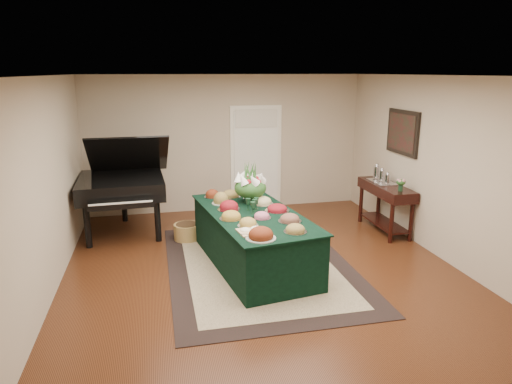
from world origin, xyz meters
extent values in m
plane|color=black|center=(0.00, 0.00, 0.00)|extent=(6.00, 6.00, 0.00)
cube|color=black|center=(-0.01, 0.04, 0.01)|extent=(2.61, 3.66, 0.01)
cube|color=beige|center=(-0.01, 0.04, 0.01)|extent=(2.09, 3.13, 0.01)
cube|color=white|center=(0.60, 2.98, 1.05)|extent=(1.05, 0.04, 2.10)
cube|color=white|center=(0.60, 2.96, 1.00)|extent=(0.90, 0.06, 2.00)
cube|color=black|center=(-0.08, 0.12, 0.39)|extent=(1.47, 2.58, 0.78)
cube|color=black|center=(-0.08, 0.12, 0.79)|extent=(1.54, 2.65, 0.02)
cylinder|color=silver|center=(-0.44, -0.11, 0.80)|extent=(0.32, 0.32, 0.01)
ellipsoid|color=#B68D35|center=(-0.44, -0.11, 0.85)|extent=(0.26, 0.26, 0.08)
cylinder|color=#A9B3AA|center=(-0.22, -0.93, 0.80)|extent=(0.37, 0.37, 0.01)
ellipsoid|color=maroon|center=(-0.22, -0.93, 0.86)|extent=(0.30, 0.30, 0.10)
cylinder|color=silver|center=(-0.25, 1.03, 0.80)|extent=(0.33, 0.33, 0.01)
ellipsoid|color=olive|center=(-0.25, 1.03, 0.85)|extent=(0.27, 0.27, 0.07)
cylinder|color=silver|center=(0.08, 0.83, 0.80)|extent=(0.33, 0.33, 0.01)
ellipsoid|color=#B39040|center=(0.08, 0.83, 0.87)|extent=(0.27, 0.27, 0.12)
cylinder|color=silver|center=(-0.02, -0.17, 0.80)|extent=(0.26, 0.26, 0.01)
ellipsoid|color=pink|center=(-0.02, -0.17, 0.84)|extent=(0.21, 0.21, 0.06)
cylinder|color=silver|center=(-0.55, 1.06, 0.80)|extent=(0.26, 0.26, 0.01)
ellipsoid|color=maroon|center=(-0.55, 1.06, 0.85)|extent=(0.21, 0.21, 0.09)
cylinder|color=#A9B3AA|center=(-0.46, 0.67, 0.80)|extent=(0.29, 0.29, 0.01)
ellipsoid|color=olive|center=(-0.46, 0.67, 0.87)|extent=(0.24, 0.24, 0.13)
cylinder|color=silver|center=(0.31, -0.39, 0.80)|extent=(0.32, 0.32, 0.01)
ellipsoid|color=brown|center=(0.31, -0.39, 0.85)|extent=(0.26, 0.26, 0.08)
cylinder|color=silver|center=(0.27, 0.11, 0.80)|extent=(0.35, 0.35, 0.01)
ellipsoid|color=maroon|center=(0.27, 0.11, 0.84)|extent=(0.29, 0.29, 0.07)
cylinder|color=silver|center=(0.26, -0.80, 0.80)|extent=(0.30, 0.30, 0.01)
ellipsoid|color=olive|center=(0.26, -0.80, 0.85)|extent=(0.24, 0.24, 0.07)
cylinder|color=silver|center=(-0.28, -0.44, 0.80)|extent=(0.28, 0.28, 0.01)
ellipsoid|color=#B39040|center=(-0.28, -0.44, 0.85)|extent=(0.23, 0.23, 0.08)
cylinder|color=silver|center=(0.15, 0.49, 0.80)|extent=(0.32, 0.32, 0.01)
ellipsoid|color=beige|center=(0.15, 0.49, 0.85)|extent=(0.27, 0.27, 0.08)
cylinder|color=silver|center=(-0.40, 0.32, 0.80)|extent=(0.33, 0.33, 0.01)
ellipsoid|color=maroon|center=(-0.40, 0.32, 0.86)|extent=(0.27, 0.27, 0.10)
cube|color=tan|center=(-0.28, -0.69, 0.81)|extent=(0.36, 0.36, 0.02)
ellipsoid|color=white|center=(-0.35, -0.66, 0.86)|extent=(0.14, 0.14, 0.08)
ellipsoid|color=white|center=(-0.21, -0.62, 0.85)|extent=(0.12, 0.12, 0.07)
cube|color=orange|center=(-0.22, -0.76, 0.84)|extent=(0.11, 0.10, 0.05)
cylinder|color=#14321E|center=(-0.02, 0.63, 0.89)|extent=(0.19, 0.19, 0.19)
ellipsoid|color=#285823|center=(-0.02, 0.63, 1.03)|extent=(0.49, 0.49, 0.32)
cylinder|color=black|center=(-2.52, 1.35, 0.35)|extent=(0.10, 0.10, 0.70)
cylinder|color=black|center=(-1.43, 1.39, 0.35)|extent=(0.10, 0.10, 0.70)
cylinder|color=black|center=(-2.03, 2.62, 0.35)|extent=(0.10, 0.10, 0.70)
cube|color=black|center=(-2.00, 1.97, 0.85)|extent=(1.47, 1.56, 0.30)
cube|color=black|center=(-1.96, 1.12, 0.75)|extent=(1.01, 0.26, 0.10)
cube|color=black|center=(-1.86, 2.13, 1.35)|extent=(1.39, 1.15, 0.77)
cylinder|color=olive|center=(-0.96, 1.36, 0.14)|extent=(0.44, 0.44, 0.27)
cylinder|color=black|center=(2.31, 0.47, 0.33)|extent=(0.07, 0.07, 0.67)
cylinder|color=black|center=(2.68, 0.47, 0.33)|extent=(0.07, 0.07, 0.67)
cylinder|color=black|center=(2.31, 1.61, 0.33)|extent=(0.07, 0.07, 0.67)
cylinder|color=black|center=(2.68, 1.61, 0.33)|extent=(0.07, 0.07, 0.67)
cube|color=black|center=(2.50, 1.04, 0.76)|extent=(0.45, 1.35, 0.18)
cube|color=black|center=(2.50, 1.04, 0.15)|extent=(0.38, 1.19, 0.03)
cube|color=silver|center=(2.50, 1.20, 0.86)|extent=(0.34, 0.58, 0.02)
cylinder|color=#14321E|center=(2.50, 0.58, 0.91)|extent=(0.07, 0.07, 0.11)
ellipsoid|color=pink|center=(2.50, 0.58, 1.01)|extent=(0.17, 0.17, 0.11)
cube|color=black|center=(2.72, 1.04, 1.75)|extent=(0.04, 0.95, 0.75)
cube|color=#481318|center=(2.69, 1.04, 1.75)|extent=(0.01, 0.82, 0.62)
camera|label=1|loc=(-1.41, -5.97, 2.75)|focal=32.00mm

